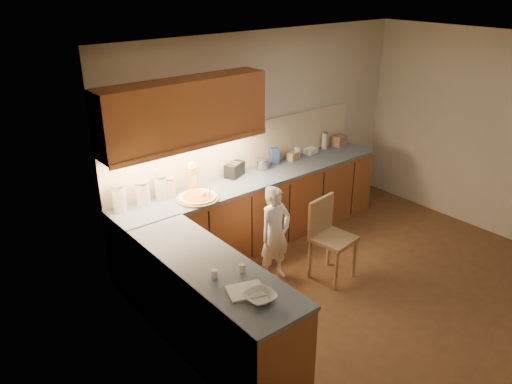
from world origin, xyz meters
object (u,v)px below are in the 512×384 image
wooden_chair (328,233)px  toaster (235,170)px  oil_jug (192,178)px  child (275,234)px  pizza_on_board (198,197)px

wooden_chair → toaster: 1.40m
oil_jug → toaster: oil_jug is taller
child → pizza_on_board: bearing=129.4°
child → toaster: size_ratio=3.72×
pizza_on_board → child: size_ratio=0.42×
child → toaster: (0.16, 0.95, 0.44)m
pizza_on_board → child: child is taller
wooden_chair → child: bearing=140.1°
toaster → wooden_chair: bearing=-98.5°
pizza_on_board → child: (0.56, -0.66, -0.38)m
wooden_chair → toaster: size_ratio=3.10×
pizza_on_board → child: bearing=-49.5°
wooden_chair → pizza_on_board: bearing=129.9°
child → wooden_chair: bearing=-33.5°
pizza_on_board → child: 0.94m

